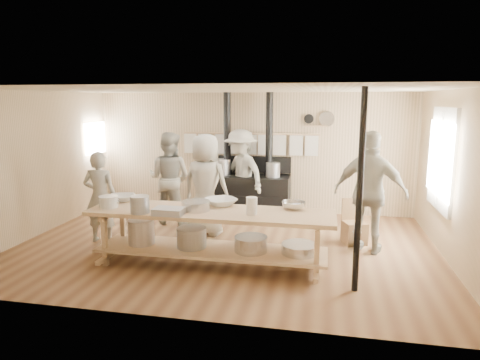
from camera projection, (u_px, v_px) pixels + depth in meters
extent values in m
plane|color=brown|center=(225.00, 246.00, 7.26)|extent=(7.00, 7.00, 0.00)
plane|color=tan|center=(251.00, 152.00, 9.43)|extent=(7.00, 0.00, 7.00)
plane|color=tan|center=(171.00, 207.00, 4.61)|extent=(7.00, 0.00, 7.00)
plane|color=tan|center=(36.00, 164.00, 7.70)|extent=(0.00, 5.00, 5.00)
plane|color=tan|center=(454.00, 178.00, 6.35)|extent=(0.00, 5.00, 5.00)
plane|color=#C6B393|center=(224.00, 90.00, 6.78)|extent=(7.00, 7.00, 0.00)
cube|color=beige|center=(442.00, 159.00, 6.89)|extent=(0.06, 1.35, 1.65)
plane|color=white|center=(440.00, 159.00, 6.90)|extent=(0.00, 1.50, 1.50)
cube|color=beige|center=(439.00, 159.00, 6.90)|extent=(0.02, 0.03, 1.50)
plane|color=white|center=(95.00, 138.00, 9.56)|extent=(0.00, 0.90, 0.90)
cube|color=black|center=(247.00, 195.00, 9.21)|extent=(1.80, 0.70, 0.85)
cube|color=black|center=(247.00, 212.00, 9.28)|extent=(1.90, 0.75, 0.10)
cube|color=black|center=(250.00, 164.00, 9.38)|extent=(1.80, 0.12, 0.35)
cylinder|color=black|center=(227.00, 134.00, 9.10)|extent=(0.15, 0.15, 1.75)
cylinder|color=black|center=(269.00, 135.00, 8.93)|extent=(0.15, 0.15, 1.75)
cylinder|color=#B2B2B7|center=(222.00, 167.00, 9.20)|extent=(0.36, 0.36, 0.34)
cylinder|color=gray|center=(273.00, 170.00, 8.95)|extent=(0.30, 0.30, 0.30)
cylinder|color=tan|center=(250.00, 134.00, 9.26)|extent=(3.00, 0.04, 0.04)
cube|color=white|center=(191.00, 143.00, 9.56)|extent=(0.28, 0.01, 0.46)
cube|color=white|center=(205.00, 143.00, 9.49)|extent=(0.28, 0.01, 0.46)
cube|color=white|center=(220.00, 143.00, 9.43)|extent=(0.28, 0.01, 0.46)
cube|color=white|center=(235.00, 144.00, 9.36)|extent=(0.28, 0.01, 0.46)
cube|color=white|center=(250.00, 144.00, 9.30)|extent=(0.28, 0.01, 0.46)
cube|color=white|center=(265.00, 144.00, 9.23)|extent=(0.28, 0.01, 0.46)
cube|color=white|center=(281.00, 144.00, 9.17)|extent=(0.28, 0.01, 0.46)
cube|color=white|center=(297.00, 145.00, 9.10)|extent=(0.28, 0.01, 0.46)
cube|color=white|center=(313.00, 145.00, 9.04)|extent=(0.28, 0.01, 0.46)
cube|color=tan|center=(316.00, 126.00, 8.97)|extent=(0.50, 0.14, 0.03)
cylinder|color=black|center=(309.00, 119.00, 8.99)|extent=(0.20, 0.04, 0.20)
cylinder|color=silver|center=(327.00, 119.00, 8.92)|extent=(0.32, 0.03, 0.32)
cube|color=tan|center=(211.00, 213.00, 6.24)|extent=(3.60, 0.90, 0.06)
cube|color=tan|center=(211.00, 250.00, 6.35)|extent=(3.40, 0.80, 0.04)
cube|color=tan|center=(211.00, 253.00, 6.36)|extent=(3.30, 0.06, 0.06)
cube|color=tan|center=(105.00, 238.00, 6.33)|extent=(0.07, 0.07, 0.85)
cube|color=tan|center=(123.00, 227.00, 6.90)|extent=(0.07, 0.07, 0.85)
cube|color=tan|center=(317.00, 253.00, 5.73)|extent=(0.07, 0.07, 0.85)
cube|color=tan|center=(318.00, 239.00, 6.31)|extent=(0.07, 0.07, 0.85)
cylinder|color=#B2B2B7|center=(141.00, 232.00, 6.52)|extent=(0.40, 0.40, 0.38)
cylinder|color=gray|center=(192.00, 237.00, 6.37)|extent=(0.44, 0.44, 0.30)
cylinder|color=silver|center=(251.00, 244.00, 6.21)|extent=(0.48, 0.48, 0.22)
cylinder|color=silver|center=(299.00, 250.00, 6.08)|extent=(0.52, 0.52, 0.14)
cylinder|color=black|center=(360.00, 193.00, 5.32)|extent=(0.08, 0.08, 2.60)
imported|color=#9F9D8D|center=(100.00, 197.00, 7.36)|extent=(0.62, 0.45, 1.59)
imported|color=#9F9D8D|center=(169.00, 178.00, 8.46)|extent=(0.96, 0.78, 1.83)
imported|color=#9F9D8D|center=(206.00, 185.00, 7.74)|extent=(1.01, 0.76, 1.85)
imported|color=#9F9D8D|center=(370.00, 193.00, 6.79)|extent=(1.25, 0.81, 1.97)
imported|color=#9F9D8D|center=(241.00, 173.00, 8.99)|extent=(1.37, 1.24, 1.84)
cube|color=brown|center=(354.00, 233.00, 7.35)|extent=(0.46, 0.46, 0.38)
cube|color=brown|center=(352.00, 210.00, 7.44)|extent=(0.35, 0.15, 0.43)
imported|color=white|center=(122.00, 198.00, 6.83)|extent=(0.52, 0.52, 0.10)
imported|color=silver|center=(110.00, 204.00, 6.44)|extent=(0.38, 0.38, 0.09)
imported|color=white|center=(221.00, 202.00, 6.53)|extent=(0.64, 0.64, 0.11)
imported|color=silver|center=(293.00, 205.00, 6.32)|extent=(0.50, 0.50, 0.11)
cube|color=#B2B2B7|center=(169.00, 211.00, 6.01)|extent=(0.43, 0.29, 0.09)
cylinder|color=silver|center=(196.00, 206.00, 6.25)|extent=(0.50, 0.50, 0.13)
cylinder|color=gray|center=(140.00, 204.00, 6.08)|extent=(0.28, 0.28, 0.25)
cylinder|color=white|center=(108.00, 202.00, 6.40)|extent=(0.29, 0.29, 0.17)
cylinder|color=white|center=(252.00, 206.00, 6.00)|extent=(0.17, 0.17, 0.25)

